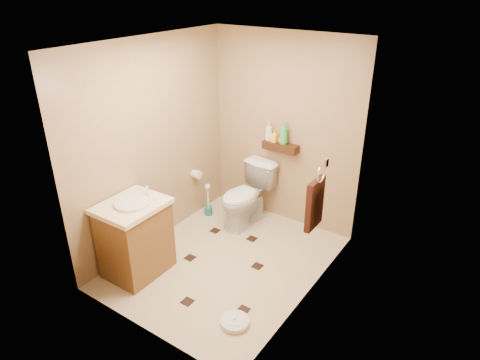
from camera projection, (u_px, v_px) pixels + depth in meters
The scene contains 18 objects.
ground at pixel (226, 261), 4.87m from camera, with size 2.50×2.50×0.00m, color #C6AD90.
wall_back at pixel (284, 131), 5.28m from camera, with size 2.00×0.04×2.40m, color #A5815E.
wall_front at pixel (132, 217), 3.42m from camera, with size 2.00×0.04×2.40m, color #A5815E.
wall_left at pixel (153, 145), 4.85m from camera, with size 0.04×2.50×2.40m, color #A5815E.
wall_right at pixel (314, 191), 3.84m from camera, with size 0.04×2.50×2.40m, color #A5815E.
ceiling at pixel (222, 43), 3.82m from camera, with size 2.00×2.50×0.02m, color silver.
wall_shelf at pixel (280, 147), 5.29m from camera, with size 0.46×0.14×0.10m, color #391F0F.
floor_accents at pixel (225, 264), 4.81m from camera, with size 1.20×1.42×0.01m.
toilet at pixel (246, 196), 5.46m from camera, with size 0.45×0.78×0.80m, color white.
vanity at pixel (135, 237), 4.54m from camera, with size 0.58×0.70×0.97m.
bathroom_scale at pixel (235, 322), 3.99m from camera, with size 0.28×0.28×0.06m.
toilet_brush at pixel (208, 204), 5.75m from camera, with size 0.11×0.11×0.46m.
towel_ring at pixel (315, 202), 4.18m from camera, with size 0.12×0.30×0.76m.
toilet_paper at pixel (196, 174), 5.57m from camera, with size 0.12×0.11×0.12m.
bottle_a at pixel (269, 131), 5.31m from camera, with size 0.09×0.09×0.24m, color silver.
bottle_b at pixel (275, 136), 5.28m from camera, with size 0.07×0.07×0.16m, color yellow.
bottle_c at pixel (282, 139), 5.23m from camera, with size 0.10×0.10×0.13m, color orange.
bottle_d at pixel (284, 133), 5.19m from camera, with size 0.11×0.11×0.28m, color green.
Camera 1 is at (2.37, -3.20, 2.96)m, focal length 32.00 mm.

